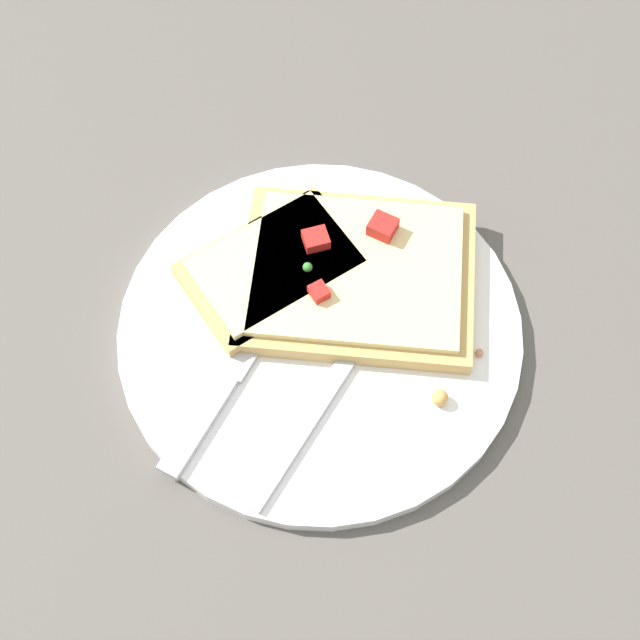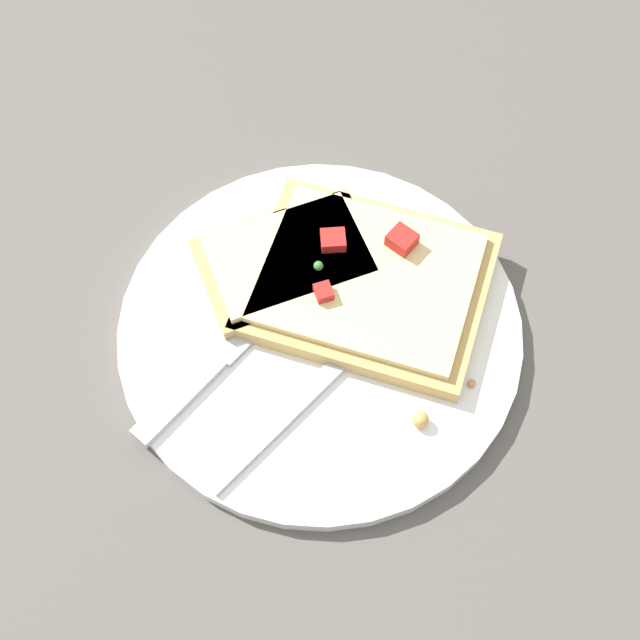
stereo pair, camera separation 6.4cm
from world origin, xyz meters
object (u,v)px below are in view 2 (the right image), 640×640
(fork, at_px, (333,369))
(pizza_slice_corner, at_px, (289,261))
(pizza_slice_main, at_px, (368,282))
(plate, at_px, (320,330))
(knife, at_px, (227,350))

(fork, height_order, pizza_slice_corner, pizza_slice_corner)
(fork, distance_m, pizza_slice_corner, 0.09)
(pizza_slice_main, distance_m, pizza_slice_corner, 0.06)
(plate, xyz_separation_m, fork, (-0.03, -0.02, 0.01))
(knife, distance_m, pizza_slice_main, 0.11)
(fork, distance_m, pizza_slice_main, 0.07)
(plate, distance_m, knife, 0.07)
(pizza_slice_main, bearing_deg, fork, 87.01)
(knife, xyz_separation_m, pizza_slice_corner, (0.08, -0.03, 0.01))
(plate, bearing_deg, fork, -155.61)
(plate, relative_size, fork, 1.55)
(knife, bearing_deg, pizza_slice_main, -22.66)
(fork, relative_size, pizza_slice_main, 1.00)
(knife, bearing_deg, plate, -32.79)
(plate, height_order, fork, fork)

